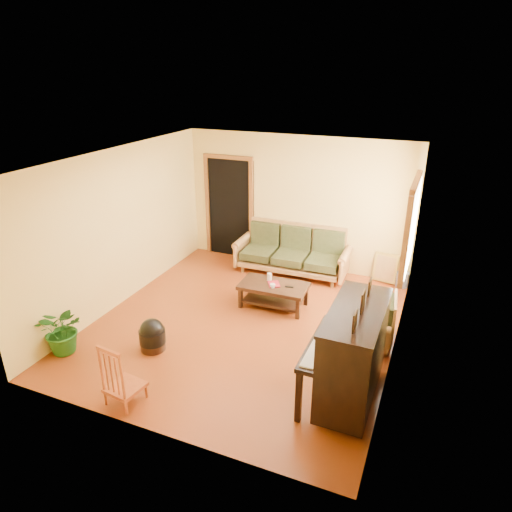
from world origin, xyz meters
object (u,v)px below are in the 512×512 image
at_px(sofa, 292,251).
at_px(coffee_table, 274,295).
at_px(red_chair, 123,373).
at_px(piano, 353,356).
at_px(potted_plant, 63,330).
at_px(armchair, 370,319).
at_px(footstool, 153,338).
at_px(ceramic_crock, 402,280).

distance_m(sofa, coffee_table, 1.41).
height_order(sofa, red_chair, sofa).
bearing_deg(piano, coffee_table, 133.04).
bearing_deg(coffee_table, red_chair, -105.77).
relative_size(coffee_table, potted_plant, 1.54).
bearing_deg(piano, red_chair, -156.12).
height_order(armchair, red_chair, red_chair).
xyz_separation_m(footstool, red_chair, (0.33, -1.06, 0.24)).
height_order(piano, red_chair, piano).
bearing_deg(sofa, footstool, -108.41).
distance_m(piano, footstool, 2.86).
height_order(coffee_table, armchair, armchair).
distance_m(sofa, potted_plant, 4.31).
distance_m(sofa, ceramic_crock, 2.11).
bearing_deg(ceramic_crock, footstool, -131.74).
relative_size(sofa, piano, 1.53).
bearing_deg(ceramic_crock, armchair, -96.95).
distance_m(coffee_table, armchair, 1.75).
bearing_deg(red_chair, sofa, 88.66).
bearing_deg(footstool, piano, 0.63).
distance_m(coffee_table, ceramic_crock, 2.51).
height_order(coffee_table, red_chair, red_chair).
xyz_separation_m(ceramic_crock, potted_plant, (-4.18, -3.98, 0.22)).
height_order(red_chair, potted_plant, red_chair).
bearing_deg(armchair, red_chair, -141.63).
height_order(sofa, armchair, sofa).
bearing_deg(ceramic_crock, coffee_table, -140.18).
bearing_deg(footstool, red_chair, -72.41).
bearing_deg(coffee_table, potted_plant, -133.49).
relative_size(coffee_table, ceramic_crock, 4.02).
relative_size(coffee_table, armchair, 1.44).
bearing_deg(coffee_table, piano, -47.29).
bearing_deg(sofa, red_chair, -100.01).
bearing_deg(red_chair, armchair, 51.84).
distance_m(ceramic_crock, potted_plant, 5.78).
distance_m(coffee_table, red_chair, 3.02).
bearing_deg(armchair, ceramic_crock, 77.11).
bearing_deg(ceramic_crock, potted_plant, -136.39).
distance_m(armchair, piano, 1.36).
relative_size(footstool, ceramic_crock, 1.35).
distance_m(footstool, ceramic_crock, 4.62).
height_order(armchair, potted_plant, armchair).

